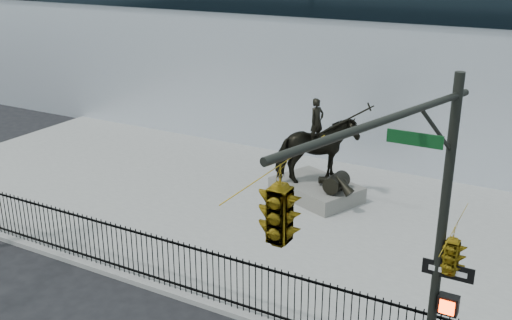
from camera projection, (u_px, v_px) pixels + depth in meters
The scene contains 7 objects.
ground at pixel (147, 317), 15.37m from camera, with size 120.00×120.00×0.00m, color black.
plaza at pixel (273, 214), 21.10m from camera, with size 30.00×12.00×0.15m, color gray.
building at pixel (393, 40), 30.30m from camera, with size 44.00×14.00×9.00m, color silver.
picket_fence at pixel (174, 264), 16.09m from camera, with size 22.10×0.10×1.50m.
statue_plinth at pixel (316, 190), 22.22m from camera, with size 3.07×2.11×0.58m, color #615E58.
equestrian_statue at pixel (319, 152), 21.67m from camera, with size 3.66×3.04×3.33m.
traffic_signal_right at pixel (378, 233), 9.12m from camera, with size 2.17×6.86×7.00m.
Camera 1 is at (8.83, -10.09, 8.97)m, focal length 42.00 mm.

